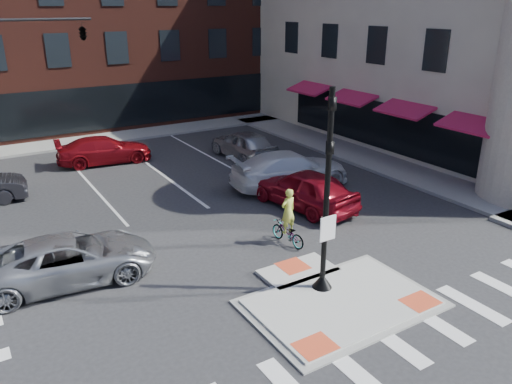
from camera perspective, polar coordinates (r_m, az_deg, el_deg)
ground at (r=15.23m, az=8.48°, el=-11.71°), size 120.00×120.00×0.00m
refuge_island at (r=15.04m, az=9.13°, el=-11.98°), size 5.40×4.65×0.13m
sidewalk_e at (r=28.72m, az=12.36°, el=3.95°), size 3.00×24.00×0.15m
sidewalk_n at (r=34.64m, az=-11.41°, el=6.86°), size 26.00×3.00×0.15m
building_n at (r=43.22m, az=-17.20°, el=19.41°), size 24.40×18.40×15.50m
building_e at (r=36.78m, az=24.59°, el=18.84°), size 21.90×23.90×17.70m
building_far_right at (r=66.07m, az=-17.13°, el=17.98°), size 12.00×12.00×12.00m
signal_pole at (r=14.39m, az=7.97°, el=-3.06°), size 0.60×0.60×5.98m
mast_arm_signal at (r=28.18m, az=-22.08°, el=15.38°), size 6.10×2.24×8.00m
silver_suv at (r=16.56m, az=-20.53°, el=-7.18°), size 5.47×2.95×1.46m
red_sedan at (r=21.05m, az=5.52°, el=0.39°), size 2.79×5.20×1.68m
white_pickup at (r=23.50m, az=3.93°, el=2.60°), size 5.96×2.97×1.66m
bg_car_silver at (r=27.86m, az=-1.39°, el=5.48°), size 2.15×4.83×1.61m
bg_car_red at (r=28.27m, az=-16.95°, el=4.62°), size 5.17×2.62×1.44m
cyclist at (r=17.83m, az=3.64°, el=-3.87°), size 0.76×1.70×2.10m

